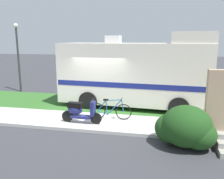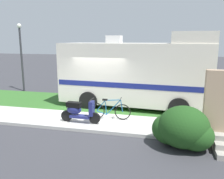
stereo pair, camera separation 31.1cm
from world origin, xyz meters
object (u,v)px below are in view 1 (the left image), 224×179
at_px(motorhome_rv, 136,72).
at_px(street_lamp_post, 18,51).
at_px(scooter, 80,111).
at_px(bottle_spare, 224,124).
at_px(bicycle, 110,110).
at_px(pickup_truck_near, 163,76).

relative_size(motorhome_rv, street_lamp_post, 1.69).
bearing_deg(motorhome_rv, scooter, -120.11).
bearing_deg(bottle_spare, bicycle, 179.00).
relative_size(bottle_spare, street_lamp_post, 0.07).
height_order(scooter, bottle_spare, scooter).
relative_size(scooter, bicycle, 0.94).
relative_size(pickup_truck_near, street_lamp_post, 1.35).
bearing_deg(motorhome_rv, street_lamp_post, 165.56).
height_order(motorhome_rv, scooter, motorhome_rv).
distance_m(bicycle, pickup_truck_near, 7.23).
relative_size(scooter, bottle_spare, 5.35).
bearing_deg(pickup_truck_near, bottle_spare, -72.69).
height_order(bicycle, bottle_spare, bicycle).
bearing_deg(bicycle, pickup_truck_near, 72.94).
height_order(motorhome_rv, bottle_spare, motorhome_rv).
distance_m(motorhome_rv, bottle_spare, 4.62).
distance_m(scooter, street_lamp_post, 8.00).
xyz_separation_m(motorhome_rv, bottle_spare, (3.53, -2.59, -1.48)).
distance_m(pickup_truck_near, street_lamp_post, 9.46).
distance_m(scooter, bottle_spare, 5.40).
bearing_deg(bicycle, bottle_spare, -1.00).
bearing_deg(street_lamp_post, scooter, -41.44).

